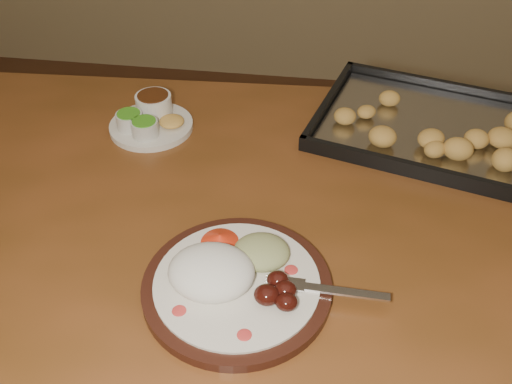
# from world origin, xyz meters

# --- Properties ---
(dining_table) EXTENTS (1.54, 0.98, 0.75)m
(dining_table) POSITION_xyz_m (-0.20, 0.14, 0.65)
(dining_table) COLOR brown
(dining_table) RESTS_ON ground
(dinner_plate) EXTENTS (0.38, 0.29, 0.07)m
(dinner_plate) POSITION_xyz_m (-0.22, -0.04, 0.77)
(dinner_plate) COLOR black
(dinner_plate) RESTS_ON dining_table
(condiment_saucer) EXTENTS (0.18, 0.18, 0.06)m
(condiment_saucer) POSITION_xyz_m (-0.47, 0.37, 0.77)
(condiment_saucer) COLOR silver
(condiment_saucer) RESTS_ON dining_table
(baking_tray) EXTENTS (0.55, 0.47, 0.05)m
(baking_tray) POSITION_xyz_m (0.13, 0.44, 0.77)
(baking_tray) COLOR black
(baking_tray) RESTS_ON dining_table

